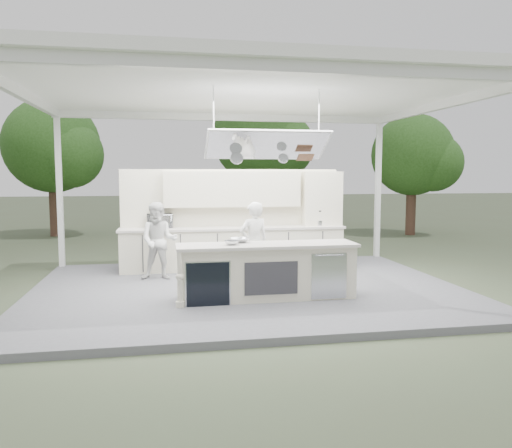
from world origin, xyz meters
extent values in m
plane|color=#3F4B33|center=(0.00, 0.00, 0.00)|extent=(90.00, 90.00, 0.00)
cube|color=#5C5C61|center=(0.00, 0.00, 0.06)|extent=(8.00, 6.00, 0.12)
cube|color=white|center=(3.90, 2.90, 1.85)|extent=(0.12, 0.12, 3.70)
cube|color=white|center=(-3.90, 2.90, 1.85)|extent=(0.12, 0.12, 3.70)
cube|color=white|center=(0.00, 0.00, 3.78)|extent=(8.20, 6.20, 0.16)
cube|color=white|center=(0.00, -2.90, 3.62)|extent=(8.00, 0.12, 0.16)
cube|color=white|center=(0.00, 2.90, 3.62)|extent=(8.00, 0.12, 0.16)
cube|color=white|center=(-3.90, 0.00, 3.62)|extent=(0.12, 6.00, 0.16)
cube|color=white|center=(3.90, 0.00, 3.62)|extent=(0.12, 6.00, 0.16)
cube|color=white|center=(0.20, -0.90, 2.75)|extent=(2.00, 0.71, 0.43)
cube|color=white|center=(0.20, -0.90, 2.75)|extent=(2.06, 0.76, 0.46)
cylinder|color=white|center=(-0.70, -0.90, 3.23)|extent=(0.02, 0.02, 0.95)
cylinder|color=white|center=(1.10, -0.90, 3.23)|extent=(0.02, 0.02, 0.95)
cylinder|color=silver|center=(-0.30, -0.75, 2.53)|extent=(0.22, 0.14, 0.21)
cylinder|color=silver|center=(0.50, -0.80, 2.53)|extent=(0.18, 0.12, 0.18)
cube|color=brown|center=(0.90, -0.78, 2.55)|extent=(0.28, 0.18, 0.12)
cube|color=beige|center=(0.20, -0.90, 0.57)|extent=(3.00, 0.70, 0.90)
cube|color=beige|center=(0.20, -0.90, 1.04)|extent=(3.10, 0.78, 0.05)
cylinder|color=beige|center=(-1.30, -1.25, 0.58)|extent=(0.11, 0.11, 0.92)
cube|color=black|center=(-0.85, -1.25, 0.48)|extent=(0.70, 0.04, 0.72)
cube|color=silver|center=(-0.85, -1.26, 0.48)|extent=(0.74, 0.03, 0.72)
cube|color=#2D2C31|center=(0.20, -1.26, 0.54)|extent=(0.90, 0.02, 0.55)
cube|color=silver|center=(1.20, -1.26, 0.54)|extent=(0.62, 0.02, 0.78)
cube|color=beige|center=(0.00, 1.90, 0.57)|extent=(5.00, 0.65, 0.90)
cube|color=beige|center=(0.00, 1.90, 1.04)|extent=(5.08, 0.72, 0.05)
cube|color=beige|center=(0.00, 2.20, 1.25)|extent=(5.00, 0.10, 2.25)
cube|color=beige|center=(0.00, 2.07, 1.92)|extent=(3.10, 0.38, 0.80)
cube|color=beige|center=(2.10, 2.02, 1.67)|extent=(0.90, 0.45, 1.30)
cube|color=brown|center=(2.10, 2.02, 1.67)|extent=(0.84, 0.40, 0.03)
cylinder|color=silver|center=(2.00, 1.88, 1.13)|extent=(0.20, 0.20, 0.12)
cylinder|color=black|center=(2.00, 1.88, 1.29)|extent=(0.17, 0.17, 0.20)
cylinder|color=black|center=(2.35, 1.88, 1.12)|extent=(0.16, 0.16, 0.10)
cone|color=black|center=(2.35, 1.88, 1.29)|extent=(0.14, 0.14, 0.24)
cylinder|color=#493024|center=(-5.50, 10.00, 1.05)|extent=(0.36, 0.36, 2.10)
sphere|color=#346023|center=(-5.50, 10.00, 3.29)|extent=(3.40, 3.40, 3.40)
sphere|color=#346023|center=(-4.82, 9.49, 2.95)|extent=(2.38, 2.38, 2.38)
cylinder|color=#493024|center=(2.50, 12.00, 1.22)|extent=(0.36, 0.36, 2.45)
sphere|color=#346023|center=(2.50, 12.00, 3.85)|extent=(4.00, 4.00, 4.00)
sphere|color=#346023|center=(3.30, 11.40, 3.45)|extent=(2.80, 2.80, 2.80)
cylinder|color=#493024|center=(7.50, 8.00, 0.96)|extent=(0.36, 0.36, 1.92)
sphere|color=#346023|center=(7.50, 8.00, 2.97)|extent=(3.00, 3.00, 3.00)
sphere|color=#346023|center=(8.10, 7.55, 2.67)|extent=(2.10, 2.10, 2.10)
imported|color=white|center=(0.17, 0.20, 0.93)|extent=(0.67, 0.53, 1.61)
imported|color=silver|center=(-1.65, 1.02, 0.91)|extent=(0.84, 0.70, 1.58)
imported|color=#B7B9BE|center=(-1.64, 2.08, 1.22)|extent=(0.58, 0.42, 0.31)
imported|color=silver|center=(-0.23, -0.65, 1.11)|extent=(0.40, 0.40, 0.08)
imported|color=silver|center=(-0.42, -0.92, 1.11)|extent=(0.25, 0.25, 0.07)
camera|label=1|loc=(-1.51, -9.21, 2.26)|focal=35.00mm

